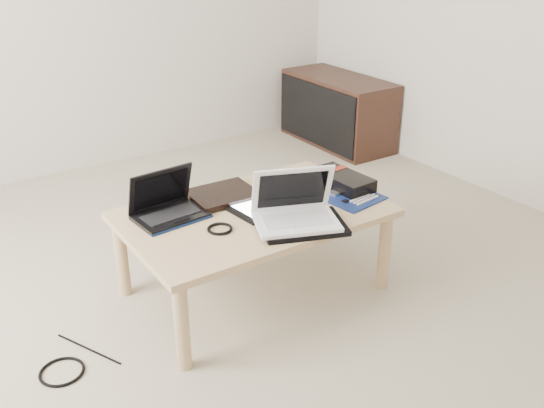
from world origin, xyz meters
TOP-DOWN VIEW (x-y plane):
  - ground at (0.00, 0.00)m, footprint 4.00×4.00m
  - coffee_table at (0.18, 0.07)m, footprint 1.10×0.70m
  - media_cabinet at (1.77, 1.45)m, footprint 0.41×0.90m
  - book at (0.14, 0.26)m, footprint 0.30×0.25m
  - netbook at (-0.15, 0.23)m, footprint 0.30×0.23m
  - tablet at (0.23, 0.07)m, footprint 0.29×0.24m
  - remote at (0.38, 0.19)m, footprint 0.05×0.23m
  - neoprene_sleeve at (0.27, -0.16)m, footprint 0.40×0.35m
  - white_laptop at (0.25, -0.13)m, footprint 0.39×0.34m
  - motherboard at (0.62, -0.02)m, footprint 0.28×0.33m
  - gpu_box at (0.66, 0.06)m, footprint 0.17×0.31m
  - cable_coil at (-0.03, -0.00)m, footprint 0.11×0.11m
  - floor_cable_coil at (-0.72, -0.00)m, footprint 0.17×0.17m
  - floor_cable_trail at (-0.59, 0.07)m, footprint 0.15×0.31m

SIDE VIEW (x-z plane):
  - ground at x=0.00m, z-range 0.00..0.00m
  - floor_cable_trail at x=-0.59m, z-range 0.00..0.01m
  - floor_cable_coil at x=-0.72m, z-range 0.00..0.01m
  - media_cabinet at x=1.77m, z-range 0.00..0.50m
  - coffee_table at x=0.18m, z-range 0.15..0.55m
  - motherboard at x=0.62m, z-range 0.40..0.41m
  - cable_coil at x=-0.03m, z-range 0.40..0.41m
  - tablet at x=0.23m, z-range 0.40..0.41m
  - neoprene_sleeve at x=0.27m, z-range 0.40..0.42m
  - remote at x=0.38m, z-range 0.40..0.42m
  - book at x=0.14m, z-range 0.40..0.43m
  - gpu_box at x=0.66m, z-range 0.40..0.47m
  - netbook at x=-0.15m, z-range 0.34..0.54m
  - white_laptop at x=0.25m, z-range 0.35..0.58m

